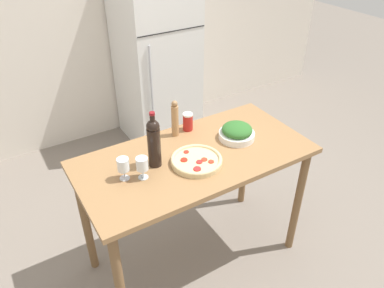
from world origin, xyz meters
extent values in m
plane|color=slate|center=(0.00, 0.00, 0.00)|extent=(14.00, 14.00, 0.00)
cube|color=silver|center=(0.00, 2.10, 1.30)|extent=(6.40, 0.06, 2.60)
cube|color=silver|center=(0.58, 1.69, 0.88)|extent=(0.70, 0.72, 1.77)
cube|color=black|center=(0.58, 1.33, 1.27)|extent=(0.68, 0.01, 0.01)
cylinder|color=#B2B2B7|center=(0.34, 1.31, 0.80)|extent=(0.02, 0.02, 0.80)
cube|color=olive|center=(0.00, 0.00, 0.92)|extent=(1.48, 0.73, 0.03)
cylinder|color=brown|center=(0.68, -0.31, 0.45)|extent=(0.06, 0.06, 0.90)
cylinder|color=brown|center=(-0.68, 0.31, 0.45)|extent=(0.06, 0.06, 0.90)
cylinder|color=brown|center=(0.68, 0.31, 0.45)|extent=(0.06, 0.06, 0.90)
cylinder|color=black|center=(-0.26, 0.04, 1.06)|extent=(0.08, 0.08, 0.25)
sphere|color=black|center=(-0.26, 0.04, 1.21)|extent=(0.08, 0.08, 0.08)
cylinder|color=black|center=(-0.26, 0.04, 1.24)|extent=(0.03, 0.03, 0.07)
cylinder|color=maroon|center=(-0.26, 0.04, 1.29)|extent=(0.03, 0.03, 0.02)
cylinder|color=silver|center=(-0.37, -0.04, 0.94)|extent=(0.06, 0.06, 0.00)
cylinder|color=silver|center=(-0.37, -0.04, 0.97)|extent=(0.01, 0.01, 0.06)
cylinder|color=white|center=(-0.37, -0.04, 1.04)|extent=(0.07, 0.07, 0.08)
cylinder|color=maroon|center=(-0.37, -0.04, 1.01)|extent=(0.06, 0.06, 0.01)
cylinder|color=silver|center=(-0.47, 0.01, 0.94)|extent=(0.06, 0.06, 0.00)
cylinder|color=silver|center=(-0.47, 0.01, 0.97)|extent=(0.01, 0.01, 0.06)
cylinder|color=white|center=(-0.47, 0.01, 1.04)|extent=(0.07, 0.07, 0.08)
cylinder|color=maroon|center=(-0.47, 0.01, 1.01)|extent=(0.06, 0.06, 0.02)
cylinder|color=#AD7F51|center=(0.01, 0.27, 1.05)|extent=(0.05, 0.05, 0.22)
sphere|color=#936C45|center=(0.01, 0.27, 1.17)|extent=(0.04, 0.04, 0.04)
cylinder|color=white|center=(0.34, 0.02, 0.96)|extent=(0.24, 0.24, 0.05)
ellipsoid|color=#2D6628|center=(0.34, 0.02, 1.01)|extent=(0.20, 0.20, 0.08)
cylinder|color=#DBC189|center=(-0.04, -0.08, 0.95)|extent=(0.31, 0.31, 0.03)
torus|color=#DBC189|center=(-0.04, -0.08, 0.97)|extent=(0.31, 0.31, 0.02)
cylinder|color=red|center=(0.02, -0.14, 0.97)|extent=(0.03, 0.03, 0.01)
cylinder|color=red|center=(0.00, -0.11, 0.97)|extent=(0.04, 0.04, 0.01)
cylinder|color=red|center=(-0.11, -0.04, 0.97)|extent=(0.04, 0.04, 0.01)
cylinder|color=red|center=(-0.09, -0.16, 0.97)|extent=(0.05, 0.05, 0.01)
cylinder|color=red|center=(-0.04, -0.11, 0.97)|extent=(0.04, 0.04, 0.01)
cylinder|color=red|center=(-0.05, 0.02, 0.97)|extent=(0.03, 0.03, 0.01)
cylinder|color=#B2231E|center=(0.12, 0.28, 1.00)|extent=(0.07, 0.07, 0.11)
cylinder|color=white|center=(0.12, 0.28, 1.06)|extent=(0.07, 0.07, 0.01)
camera|label=1|loc=(-1.01, -1.62, 2.29)|focal=35.00mm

